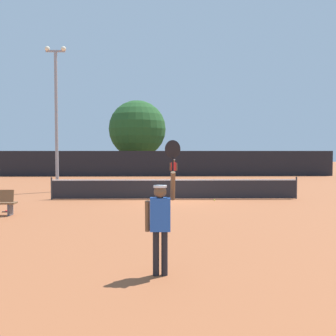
# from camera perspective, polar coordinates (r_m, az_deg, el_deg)

# --- Properties ---
(ground_plane) EXTENTS (120.00, 120.00, 0.00)m
(ground_plane) POSITION_cam_1_polar(r_m,az_deg,el_deg) (18.43, 1.03, -4.68)
(ground_plane) COLOR #9E5633
(tennis_net) EXTENTS (11.94, 0.08, 1.07)m
(tennis_net) POSITION_cam_1_polar(r_m,az_deg,el_deg) (18.37, 1.03, -3.10)
(tennis_net) COLOR #232328
(tennis_net) RESTS_ON ground
(perimeter_fence) EXTENTS (30.61, 0.12, 2.31)m
(perimeter_fence) POSITION_cam_1_polar(r_m,az_deg,el_deg) (34.80, -0.06, 0.68)
(perimeter_fence) COLOR black
(perimeter_fence) RESTS_ON ground
(player_serving) EXTENTS (0.67, 0.40, 2.56)m
(player_serving) POSITION_cam_1_polar(r_m,az_deg,el_deg) (7.16, -1.10, -7.18)
(player_serving) COLOR blue
(player_serving) RESTS_ON ground
(player_receiving) EXTENTS (0.57, 0.25, 1.69)m
(player_receiving) POSITION_cam_1_polar(r_m,az_deg,el_deg) (28.61, 0.83, 0.02)
(player_receiving) COLOR red
(player_receiving) RESTS_ON ground
(tennis_ball) EXTENTS (0.07, 0.07, 0.07)m
(tennis_ball) POSITION_cam_1_polar(r_m,az_deg,el_deg) (17.96, 7.00, -4.79)
(tennis_ball) COLOR #CCE033
(tennis_ball) RESTS_ON ground
(spare_racket) EXTENTS (0.28, 0.52, 0.04)m
(spare_racket) POSITION_cam_1_polar(r_m,az_deg,el_deg) (16.03, -22.82, -5.93)
(spare_racket) COLOR black
(spare_racket) RESTS_ON ground
(light_pole) EXTENTS (1.18, 0.28, 8.20)m
(light_pole) POSITION_cam_1_polar(r_m,az_deg,el_deg) (22.57, -16.44, 8.42)
(light_pole) COLOR gray
(light_pole) RESTS_ON ground
(large_tree) EXTENTS (5.97, 5.97, 7.59)m
(large_tree) POSITION_cam_1_polar(r_m,az_deg,el_deg) (40.08, -4.64, 5.84)
(large_tree) COLOR brown
(large_tree) RESTS_ON ground
(parked_car_near) EXTENTS (2.16, 4.31, 1.69)m
(parked_car_near) POSITION_cam_1_polar(r_m,az_deg,el_deg) (40.41, 1.89, 0.42)
(parked_car_near) COLOR #B7B7BC
(parked_car_near) RESTS_ON ground
(parked_car_mid) EXTENTS (2.39, 4.40, 1.69)m
(parked_car_mid) POSITION_cam_1_polar(r_m,az_deg,el_deg) (40.99, 9.04, 0.42)
(parked_car_mid) COLOR navy
(parked_car_mid) RESTS_ON ground
(parked_car_far) EXTENTS (2.17, 4.32, 1.69)m
(parked_car_far) POSITION_cam_1_polar(r_m,az_deg,el_deg) (42.08, 12.95, 0.44)
(parked_car_far) COLOR black
(parked_car_far) RESTS_ON ground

